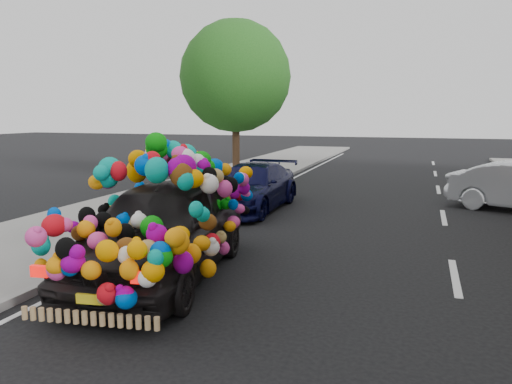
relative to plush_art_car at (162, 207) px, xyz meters
The scene contains 7 objects.
ground 2.05m from the plush_art_car, 55.55° to the left, with size 100.00×100.00×0.00m, color black.
sidewalk 3.78m from the plush_art_car, 157.24° to the left, with size 4.00×60.00×0.12m, color gray.
kerb 2.25m from the plush_art_car, 134.75° to the left, with size 0.15×60.00×0.13m, color gray.
lane_markings 4.91m from the plush_art_car, 17.08° to the left, with size 6.00×50.00×0.01m, color silver, non-canonical shape.
tree_near_sidewalk 11.62m from the plush_art_car, 104.60° to the left, with size 4.20×4.20×6.13m.
plush_art_car is the anchor object (origin of this frame).
navy_sedan 5.95m from the plush_art_car, 94.88° to the left, with size 1.77×4.35×1.26m, color black.
Camera 1 is at (2.99, -8.44, 2.64)m, focal length 35.00 mm.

